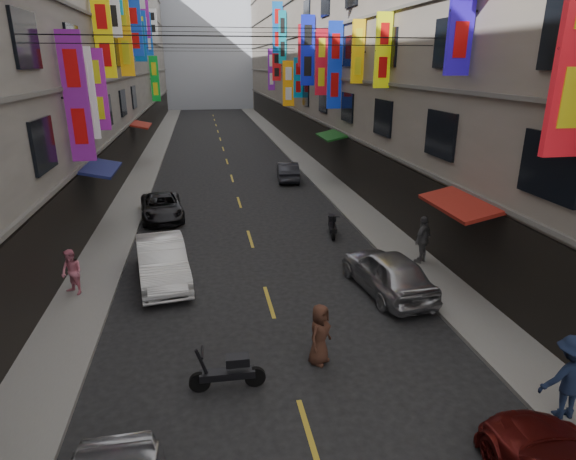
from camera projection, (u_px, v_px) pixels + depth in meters
name	position (u px, v px, depth m)	size (l,w,h in m)	color
sidewalk_left	(148.00, 163.00, 36.89)	(2.00, 90.00, 0.12)	slate
sidewalk_right	(301.00, 158.00, 38.88)	(2.00, 90.00, 0.12)	slate
building_row_left	(45.00, 30.00, 32.81)	(10.14, 90.00, 19.00)	gray
building_row_right	(379.00, 33.00, 36.79)	(10.14, 90.00, 19.00)	gray
haze_block	(207.00, 40.00, 80.81)	(18.00, 8.00, 22.00)	silver
shop_signage	(227.00, 32.00, 28.33)	(14.00, 55.00, 11.68)	#0E10A6
street_awnings	(216.00, 164.00, 21.83)	(13.99, 35.20, 0.41)	#124518
overhead_cables	(233.00, 32.00, 23.86)	(14.00, 38.04, 1.24)	black
lane_markings	(229.00, 169.00, 35.12)	(0.12, 80.20, 0.01)	gold
scooter_crossing	(229.00, 372.00, 11.30)	(1.80, 0.50, 1.14)	black
scooter_far_right	(332.00, 226.00, 21.52)	(0.62, 1.79, 1.14)	black
car_left_mid	(162.00, 261.00, 16.87)	(1.60, 4.59, 1.51)	white
car_left_far	(162.00, 207.00, 23.83)	(1.95, 4.23, 1.18)	black
car_right_mid	(387.00, 272.00, 16.04)	(1.75, 4.35, 1.48)	#A7A7AB
car_right_far	(288.00, 171.00, 31.56)	(1.30, 3.74, 1.23)	#2A2B33
pedestrian_lfar	(72.00, 272.00, 15.63)	(0.75, 0.51, 1.54)	pink
pedestrian_rnear	(569.00, 377.00, 10.10)	(1.24, 0.64, 1.91)	#131D36
pedestrian_rfar	(423.00, 239.00, 18.13)	(1.07, 0.61, 1.83)	#5B5B5E
pedestrian_crossing	(320.00, 334.00, 12.19)	(0.80, 0.54, 1.63)	#45261B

